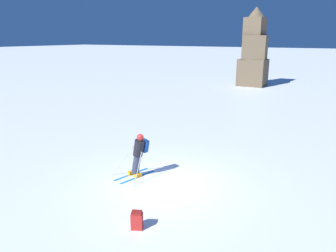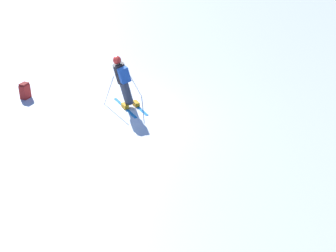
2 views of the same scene
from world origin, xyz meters
name	(u,v)px [view 1 (image 1 of 2)]	position (x,y,z in m)	size (l,w,h in m)	color
ground_plane	(164,183)	(0.00, 0.00, 0.00)	(300.00, 300.00, 0.00)	white
skier	(139,153)	(-1.02, -0.02, 0.92)	(1.28, 1.64, 1.69)	#1E7AC6
rock_pillar	(254,54)	(-4.16, 24.47, 3.23)	(2.69, 2.36, 7.71)	brown
spare_backpack	(137,220)	(0.82, -2.72, 0.24)	(0.37, 0.33, 0.50)	#AD231E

